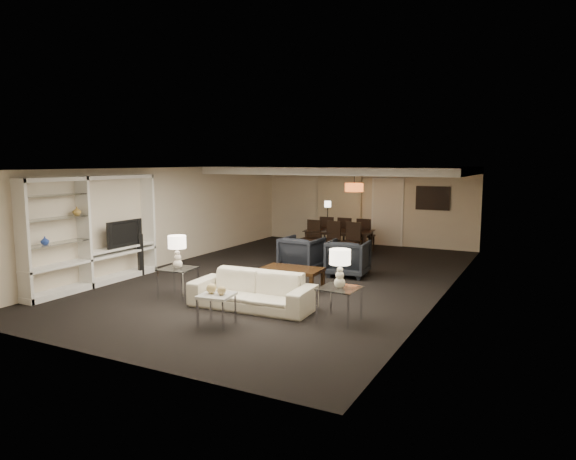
# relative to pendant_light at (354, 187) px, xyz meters

# --- Properties ---
(floor) EXTENTS (11.00, 11.00, 0.00)m
(floor) POSITION_rel_pendant_light_xyz_m (-0.30, -3.50, -1.92)
(floor) COLOR black
(floor) RESTS_ON ground
(ceiling) EXTENTS (7.00, 11.00, 0.02)m
(ceiling) POSITION_rel_pendant_light_xyz_m (-0.30, -3.50, 0.58)
(ceiling) COLOR silver
(ceiling) RESTS_ON ground
(wall_back) EXTENTS (7.00, 0.02, 2.50)m
(wall_back) POSITION_rel_pendant_light_xyz_m (-0.30, 2.00, -0.67)
(wall_back) COLOR beige
(wall_back) RESTS_ON ground
(wall_front) EXTENTS (7.00, 0.02, 2.50)m
(wall_front) POSITION_rel_pendant_light_xyz_m (-0.30, -9.00, -0.67)
(wall_front) COLOR beige
(wall_front) RESTS_ON ground
(wall_left) EXTENTS (0.02, 11.00, 2.50)m
(wall_left) POSITION_rel_pendant_light_xyz_m (-3.80, -3.50, -0.67)
(wall_left) COLOR beige
(wall_left) RESTS_ON ground
(wall_right) EXTENTS (0.02, 11.00, 2.50)m
(wall_right) POSITION_rel_pendant_light_xyz_m (3.20, -3.50, -0.67)
(wall_right) COLOR beige
(wall_right) RESTS_ON ground
(ceiling_soffit) EXTENTS (7.00, 4.00, 0.20)m
(ceiling_soffit) POSITION_rel_pendant_light_xyz_m (-0.30, 0.00, 0.48)
(ceiling_soffit) COLOR silver
(ceiling_soffit) RESTS_ON ceiling
(curtains) EXTENTS (1.50, 0.12, 2.40)m
(curtains) POSITION_rel_pendant_light_xyz_m (-1.20, 1.92, -0.72)
(curtains) COLOR beige
(curtains) RESTS_ON wall_back
(door) EXTENTS (0.90, 0.05, 2.10)m
(door) POSITION_rel_pendant_light_xyz_m (0.40, 1.97, -0.87)
(door) COLOR silver
(door) RESTS_ON wall_back
(painting) EXTENTS (0.95, 0.04, 0.65)m
(painting) POSITION_rel_pendant_light_xyz_m (1.80, 1.96, -0.37)
(painting) COLOR #142D38
(painting) RESTS_ON wall_back
(media_unit) EXTENTS (0.38, 3.40, 2.35)m
(media_unit) POSITION_rel_pendant_light_xyz_m (-3.61, -6.10, -0.74)
(media_unit) COLOR white
(media_unit) RESTS_ON wall_left
(pendant_light) EXTENTS (0.52, 0.52, 0.24)m
(pendant_light) POSITION_rel_pendant_light_xyz_m (0.00, 0.00, 0.00)
(pendant_light) COLOR #D8591E
(pendant_light) RESTS_ON ceiling_soffit
(sofa) EXTENTS (2.31, 1.00, 0.66)m
(sofa) POSITION_rel_pendant_light_xyz_m (0.28, -6.03, -1.59)
(sofa) COLOR beige
(sofa) RESTS_ON floor
(coffee_table) EXTENTS (1.27, 0.77, 0.45)m
(coffee_table) POSITION_rel_pendant_light_xyz_m (0.28, -4.43, -1.70)
(coffee_table) COLOR black
(coffee_table) RESTS_ON floor
(armchair_left) EXTENTS (0.93, 0.95, 0.84)m
(armchair_left) POSITION_rel_pendant_light_xyz_m (-0.32, -2.73, -1.50)
(armchair_left) COLOR black
(armchair_left) RESTS_ON floor
(armchair_right) EXTENTS (0.98, 1.01, 0.84)m
(armchair_right) POSITION_rel_pendant_light_xyz_m (0.88, -2.73, -1.50)
(armchair_right) COLOR black
(armchair_right) RESTS_ON floor
(side_table_left) EXTENTS (0.68, 0.68, 0.58)m
(side_table_left) POSITION_rel_pendant_light_xyz_m (-1.42, -6.03, -1.63)
(side_table_left) COLOR silver
(side_table_left) RESTS_ON floor
(side_table_right) EXTENTS (0.65, 0.65, 0.58)m
(side_table_right) POSITION_rel_pendant_light_xyz_m (1.98, -6.03, -1.63)
(side_table_right) COLOR white
(side_table_right) RESTS_ON floor
(table_lamp_left) EXTENTS (0.38, 0.38, 0.64)m
(table_lamp_left) POSITION_rel_pendant_light_xyz_m (-1.42, -6.03, -1.02)
(table_lamp_left) COLOR #F2E1CC
(table_lamp_left) RESTS_ON side_table_left
(table_lamp_right) EXTENTS (0.35, 0.35, 0.64)m
(table_lamp_right) POSITION_rel_pendant_light_xyz_m (1.98, -6.03, -1.02)
(table_lamp_right) COLOR beige
(table_lamp_right) RESTS_ON side_table_right
(marble_table) EXTENTS (0.58, 0.58, 0.52)m
(marble_table) POSITION_rel_pendant_light_xyz_m (0.28, -7.13, -1.66)
(marble_table) COLOR silver
(marble_table) RESTS_ON floor
(gold_gourd_a) EXTENTS (0.17, 0.17, 0.17)m
(gold_gourd_a) POSITION_rel_pendant_light_xyz_m (0.18, -7.13, -1.32)
(gold_gourd_a) COLOR tan
(gold_gourd_a) RESTS_ON marble_table
(gold_gourd_b) EXTENTS (0.14, 0.14, 0.14)m
(gold_gourd_b) POSITION_rel_pendant_light_xyz_m (0.38, -7.13, -1.33)
(gold_gourd_b) COLOR tan
(gold_gourd_b) RESTS_ON marble_table
(television) EXTENTS (1.03, 0.13, 0.59)m
(television) POSITION_rel_pendant_light_xyz_m (-3.58, -5.35, -0.87)
(television) COLOR black
(television) RESTS_ON media_unit
(vase_blue) EXTENTS (0.16, 0.16, 0.16)m
(vase_blue) POSITION_rel_pendant_light_xyz_m (-3.61, -7.29, -0.78)
(vase_blue) COLOR #2744A9
(vase_blue) RESTS_ON media_unit
(vase_amber) EXTENTS (0.17, 0.17, 0.17)m
(vase_amber) POSITION_rel_pendant_light_xyz_m (-3.61, -6.51, -0.27)
(vase_amber) COLOR #AB8339
(vase_amber) RESTS_ON media_unit
(floor_speaker) EXTENTS (0.14, 0.14, 0.98)m
(floor_speaker) POSITION_rel_pendant_light_xyz_m (-3.47, -4.89, -1.43)
(floor_speaker) COLOR black
(floor_speaker) RESTS_ON floor
(dining_table) EXTENTS (2.01, 1.27, 0.67)m
(dining_table) POSITION_rel_pendant_light_xyz_m (-0.42, -0.06, -1.59)
(dining_table) COLOR black
(dining_table) RESTS_ON floor
(chair_nl) EXTENTS (0.50, 0.50, 0.99)m
(chair_nl) POSITION_rel_pendant_light_xyz_m (-1.02, -0.71, -1.42)
(chair_nl) COLOR black
(chair_nl) RESTS_ON floor
(chair_nm) EXTENTS (0.52, 0.52, 0.99)m
(chair_nm) POSITION_rel_pendant_light_xyz_m (-0.42, -0.71, -1.42)
(chair_nm) COLOR black
(chair_nm) RESTS_ON floor
(chair_nr) EXTENTS (0.49, 0.49, 0.99)m
(chair_nr) POSITION_rel_pendant_light_xyz_m (0.18, -0.71, -1.42)
(chair_nr) COLOR black
(chair_nr) RESTS_ON floor
(chair_fl) EXTENTS (0.50, 0.50, 0.99)m
(chair_fl) POSITION_rel_pendant_light_xyz_m (-1.02, 0.59, -1.42)
(chair_fl) COLOR black
(chair_fl) RESTS_ON floor
(chair_fm) EXTENTS (0.47, 0.47, 0.99)m
(chair_fm) POSITION_rel_pendant_light_xyz_m (-0.42, 0.59, -1.42)
(chair_fm) COLOR black
(chair_fm) RESTS_ON floor
(chair_fr) EXTENTS (0.48, 0.48, 0.99)m
(chair_fr) POSITION_rel_pendant_light_xyz_m (0.18, 0.59, -1.42)
(chair_fr) COLOR black
(chair_fr) RESTS_ON floor
(floor_lamp) EXTENTS (0.27, 0.27, 1.44)m
(floor_lamp) POSITION_rel_pendant_light_xyz_m (-1.16, 0.83, -1.20)
(floor_lamp) COLOR black
(floor_lamp) RESTS_ON floor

